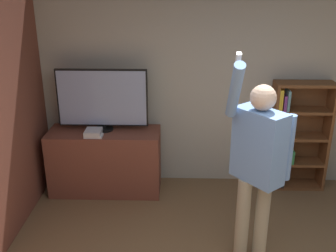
{
  "coord_description": "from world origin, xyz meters",
  "views": [
    {
      "loc": [
        -0.5,
        -2.14,
        2.6
      ],
      "look_at": [
        -0.6,
        1.6,
        1.16
      ],
      "focal_mm": 42.0,
      "sensor_mm": 36.0,
      "label": 1
    }
  ],
  "objects_px": {
    "television": "(102,99)",
    "bookshelf": "(293,139)",
    "game_console": "(93,133)",
    "person": "(258,160)"
  },
  "relations": [
    {
      "from": "game_console",
      "to": "bookshelf",
      "type": "relative_size",
      "value": 0.16
    },
    {
      "from": "television",
      "to": "person",
      "type": "xyz_separation_m",
      "value": [
        1.62,
        -1.34,
        -0.13
      ]
    },
    {
      "from": "television",
      "to": "bookshelf",
      "type": "xyz_separation_m",
      "value": [
        2.37,
        0.13,
        -0.54
      ]
    },
    {
      "from": "television",
      "to": "bookshelf",
      "type": "distance_m",
      "value": 2.44
    },
    {
      "from": "television",
      "to": "bookshelf",
      "type": "bearing_deg",
      "value": 3.09
    },
    {
      "from": "television",
      "to": "game_console",
      "type": "xyz_separation_m",
      "value": [
        -0.1,
        -0.18,
        -0.36
      ]
    },
    {
      "from": "game_console",
      "to": "bookshelf",
      "type": "xyz_separation_m",
      "value": [
        2.47,
        0.31,
        -0.18
      ]
    },
    {
      "from": "television",
      "to": "person",
      "type": "relative_size",
      "value": 0.53
    },
    {
      "from": "bookshelf",
      "to": "person",
      "type": "bearing_deg",
      "value": -117.2
    },
    {
      "from": "bookshelf",
      "to": "person",
      "type": "height_order",
      "value": "person"
    }
  ]
}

